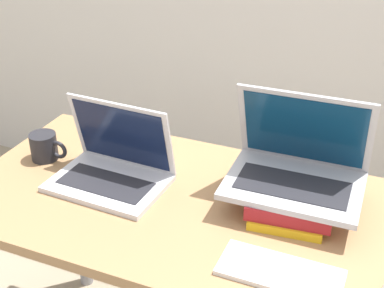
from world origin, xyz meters
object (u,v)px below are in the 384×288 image
Objects in this scene: laptop_left at (113,167)px; book_stack at (293,196)px; wireless_keyboard at (280,272)px; laptop_on_books at (297,167)px; mug at (45,147)px.

laptop_left reaches higher than book_stack.
wireless_keyboard is (0.04, -0.27, -0.03)m from book_stack.
laptop_on_books is at bearing 92.13° from book_stack.
laptop_left is 0.57m from wireless_keyboard.
wireless_keyboard is at bearing -15.69° from mug.
mug reaches higher than wireless_keyboard.
mug is at bearing 164.31° from wireless_keyboard.
mug is (-0.79, 0.22, 0.03)m from wireless_keyboard.
laptop_on_books reaches higher than book_stack.
book_stack is 1.06× the size of wireless_keyboard.
mug is (-0.75, -0.05, 0.01)m from book_stack.
book_stack reaches higher than wireless_keyboard.
laptop_left is 2.66× the size of mug.
laptop_on_books is at bearing 10.74° from laptop_left.
laptop_left is at bearing -169.26° from laptop_on_books.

